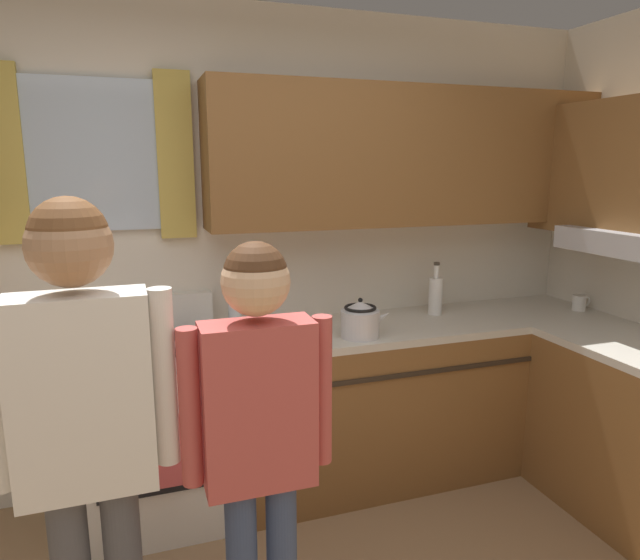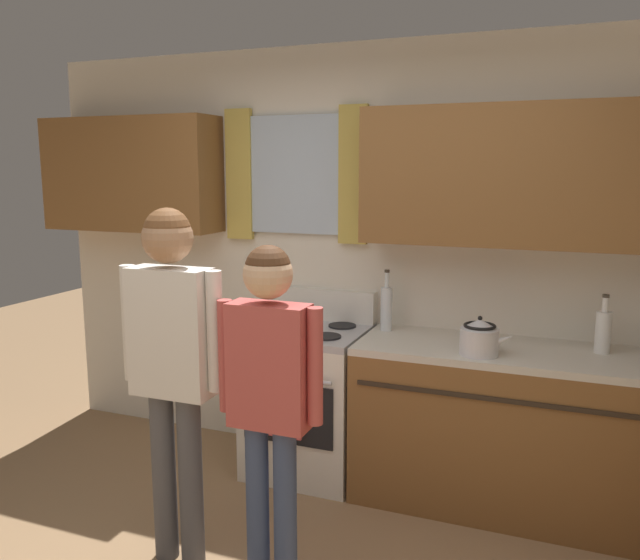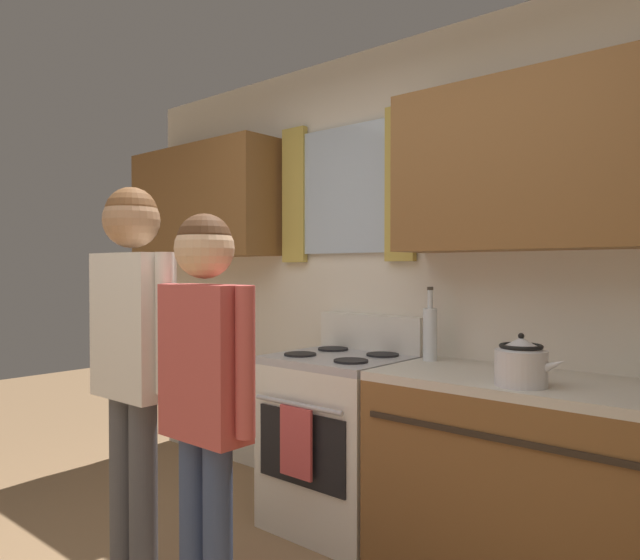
{
  "view_description": "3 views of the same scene",
  "coord_description": "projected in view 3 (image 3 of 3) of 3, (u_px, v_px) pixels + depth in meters",
  "views": [
    {
      "loc": [
        -0.38,
        -1.19,
        1.76
      ],
      "look_at": [
        0.33,
        0.89,
        1.32
      ],
      "focal_mm": 31.43,
      "sensor_mm": 36.0,
      "label": 1
    },
    {
      "loc": [
        1.13,
        -1.94,
        1.86
      ],
      "look_at": [
        0.02,
        0.87,
        1.33
      ],
      "focal_mm": 36.08,
      "sensor_mm": 36.0,
      "label": 2
    },
    {
      "loc": [
        1.6,
        -0.87,
        1.36
      ],
      "look_at": [
        0.07,
        0.91,
        1.31
      ],
      "focal_mm": 32.98,
      "sensor_mm": 36.0,
      "label": 3
    }
  ],
  "objects": [
    {
      "name": "adult_left",
      "position": [
        132.0,
        341.0,
        2.39
      ],
      "size": [
        0.52,
        0.23,
        1.69
      ],
      "color": "#4C4C51",
      "rests_on": "ground"
    },
    {
      "name": "adult_in_plaid",
      "position": [
        205.0,
        378.0,
        2.05
      ],
      "size": [
        0.48,
        0.21,
        1.55
      ],
      "color": "#38476B",
      "rests_on": "ground"
    },
    {
      "name": "stovetop_kettle",
      "position": [
        521.0,
        362.0,
        2.28
      ],
      "size": [
        0.27,
        0.2,
        0.21
      ],
      "color": "silver",
      "rests_on": "kitchen_counter_run"
    },
    {
      "name": "bottle_tall_clear",
      "position": [
        430.0,
        332.0,
        2.91
      ],
      "size": [
        0.07,
        0.07,
        0.37
      ],
      "color": "silver",
      "rests_on": "kitchen_counter_run"
    },
    {
      "name": "stove_oven",
      "position": [
        342.0,
        437.0,
        3.1
      ],
      "size": [
        0.67,
        0.67,
        1.1
      ],
      "color": "silver",
      "rests_on": "ground"
    },
    {
      "name": "back_wall_unit",
      "position": [
        431.0,
        237.0,
        3.04
      ],
      "size": [
        4.6,
        0.42,
        2.6
      ],
      "color": "silver",
      "rests_on": "ground"
    }
  ]
}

